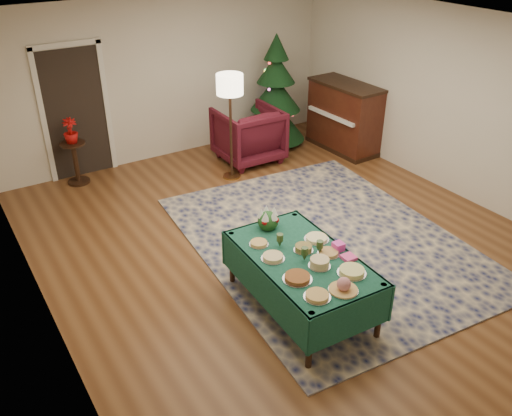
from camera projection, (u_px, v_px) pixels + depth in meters
room_shell at (288, 146)px, 6.52m from camera, size 7.00×7.00×7.00m
doorway at (75, 110)px, 8.46m from camera, size 1.08×0.04×2.16m
rug at (325, 241)px, 7.15m from camera, size 3.55×4.46×0.02m
buffet_table at (301, 267)px, 5.71m from camera, size 1.10×1.78×0.68m
platter_0 at (317, 296)px, 5.04m from camera, size 0.26×0.26×0.04m
platter_1 at (344, 286)px, 5.11m from camera, size 0.29×0.29×0.15m
platter_2 at (352, 271)px, 5.37m from camera, size 0.29×0.29×0.06m
platter_3 at (297, 278)px, 5.29m from camera, size 0.30×0.30×0.05m
platter_4 at (320, 263)px, 5.47m from camera, size 0.23×0.23×0.09m
platter_5 at (329, 253)px, 5.68m from camera, size 0.24×0.24×0.04m
platter_6 at (273, 257)px, 5.60m from camera, size 0.25×0.25×0.05m
platter_7 at (303, 248)px, 5.73m from camera, size 0.21×0.21×0.06m
platter_8 at (317, 238)px, 5.92m from camera, size 0.28×0.28×0.04m
platter_9 at (259, 243)px, 5.84m from camera, size 0.21×0.21×0.04m
goblet_0 at (280, 240)px, 5.77m from camera, size 0.07×0.07×0.16m
goblet_1 at (320, 247)px, 5.65m from camera, size 0.07×0.07×0.16m
goblet_2 at (305, 254)px, 5.54m from camera, size 0.07×0.07×0.16m
napkin_stack at (349, 257)px, 5.60m from camera, size 0.14×0.14×0.04m
gift_box at (338, 246)px, 5.73m from camera, size 0.11×0.11×0.09m
centerpiece at (268, 219)px, 6.09m from camera, size 0.24×0.24×0.28m
armchair at (248, 132)px, 9.23m from camera, size 1.02×0.96×1.03m
floor_lamp at (230, 91)px, 8.17m from camera, size 0.41×0.41×1.70m
side_table at (76, 163)px, 8.53m from camera, size 0.38×0.38×0.68m
potted_plant at (71, 136)px, 8.31m from camera, size 0.22×0.39×0.22m
christmas_tree at (276, 96)px, 9.72m from camera, size 1.44×1.44×2.01m
piano at (344, 117)px, 9.64m from camera, size 0.70×1.41×1.21m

